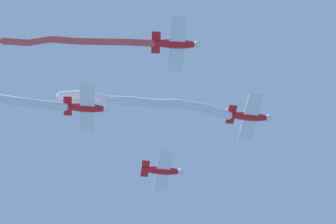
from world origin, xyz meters
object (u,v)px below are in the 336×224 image
object	(u,v)px
airplane_lead	(250,117)
airplane_slot	(87,108)
airplane_right_wing	(176,44)
airplane_left_wing	(163,170)

from	to	relation	value
airplane_lead	airplane_slot	bearing A→B (deg)	178.29
airplane_lead	airplane_right_wing	world-z (taller)	airplane_right_wing
airplane_slot	airplane_lead	bearing A→B (deg)	-0.08
airplane_left_wing	airplane_slot	xyz separation A→B (m)	(-5.97, 10.17, 0.20)
airplane_left_wing	airplane_slot	size ratio (longest dim) A/B	1.00
airplane_left_wing	airplane_lead	bearing A→B (deg)	-46.62
airplane_right_wing	airplane_slot	size ratio (longest dim) A/B	1.00
airplane_lead	airplane_left_wing	world-z (taller)	airplane_lead
airplane_left_wing	airplane_slot	bearing A→B (deg)	-136.61
airplane_left_wing	airplane_right_wing	world-z (taller)	airplane_right_wing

